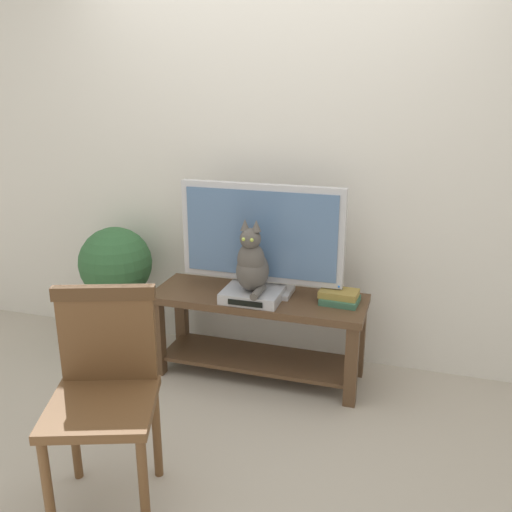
# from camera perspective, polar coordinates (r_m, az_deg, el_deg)

# --- Properties ---
(ground_plane) EXTENTS (12.00, 12.00, 0.00)m
(ground_plane) POSITION_cam_1_polar(r_m,az_deg,el_deg) (3.13, -3.00, -16.68)
(ground_plane) COLOR #ADA393
(back_wall) EXTENTS (7.00, 0.12, 2.80)m
(back_wall) POSITION_cam_1_polar(r_m,az_deg,el_deg) (3.51, 2.06, 11.71)
(back_wall) COLOR silver
(back_wall) RESTS_ON ground
(tv_stand) EXTENTS (1.29, 0.45, 0.53)m
(tv_stand) POSITION_cam_1_polar(r_m,az_deg,el_deg) (3.39, 0.25, -6.79)
(tv_stand) COLOR #513823
(tv_stand) RESTS_ON ground
(tv) EXTENTS (0.99, 0.20, 0.67)m
(tv) POSITION_cam_1_polar(r_m,az_deg,el_deg) (3.26, 0.55, 1.97)
(tv) COLOR #B7B7BC
(tv) RESTS_ON tv_stand
(media_box) EXTENTS (0.34, 0.28, 0.06)m
(media_box) POSITION_cam_1_polar(r_m,az_deg,el_deg) (3.25, -0.33, -4.02)
(media_box) COLOR #ADADB2
(media_box) RESTS_ON tv_stand
(cat) EXTENTS (0.19, 0.28, 0.43)m
(cat) POSITION_cam_1_polar(r_m,az_deg,el_deg) (3.17, -0.39, -0.83)
(cat) COLOR #514C47
(cat) RESTS_ON media_box
(wooden_chair) EXTENTS (0.55, 0.55, 0.95)m
(wooden_chair) POSITION_cam_1_polar(r_m,az_deg,el_deg) (2.46, -15.42, -12.44)
(wooden_chair) COLOR brown
(wooden_chair) RESTS_ON ground
(book_stack) EXTENTS (0.24, 0.19, 0.08)m
(book_stack) POSITION_cam_1_polar(r_m,az_deg,el_deg) (3.24, 8.63, -4.21)
(book_stack) COLOR #38664C
(book_stack) RESTS_ON tv_stand
(potted_plant) EXTENTS (0.48, 0.48, 0.85)m
(potted_plant) POSITION_cam_1_polar(r_m,az_deg,el_deg) (3.77, -14.28, -1.47)
(potted_plant) COLOR #47474C
(potted_plant) RESTS_ON ground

